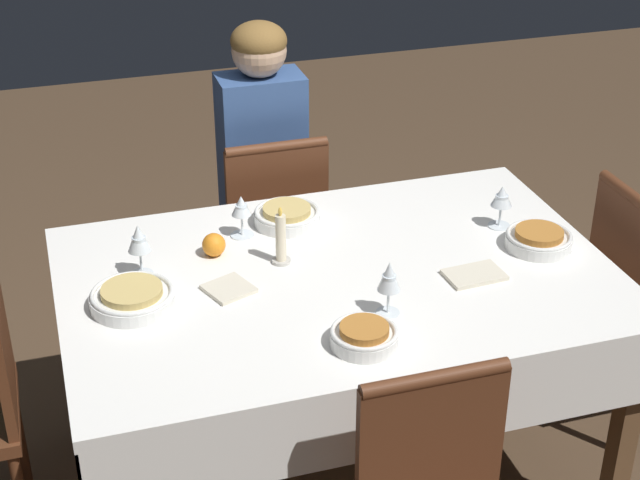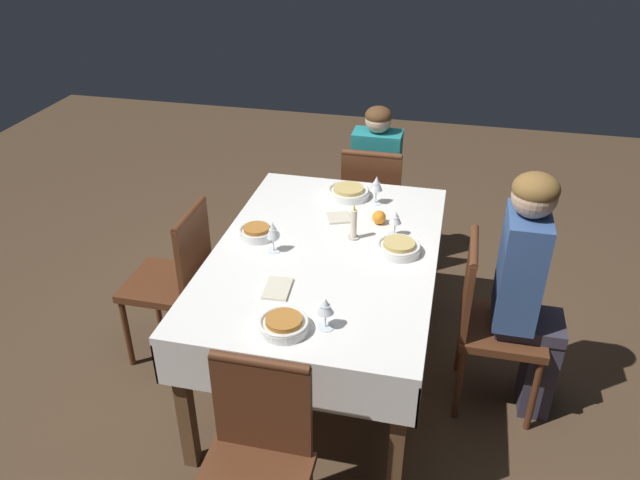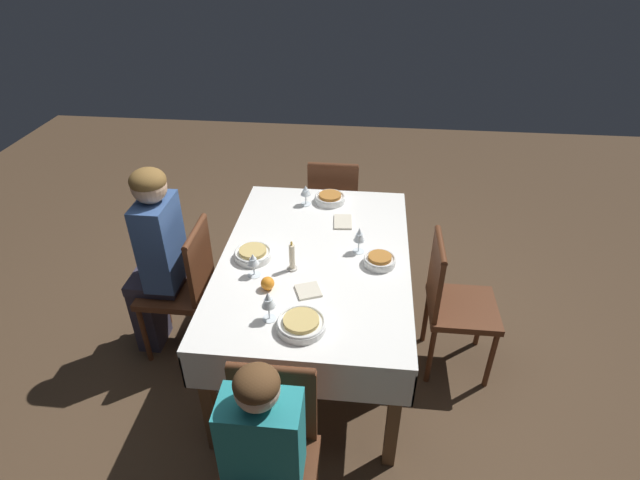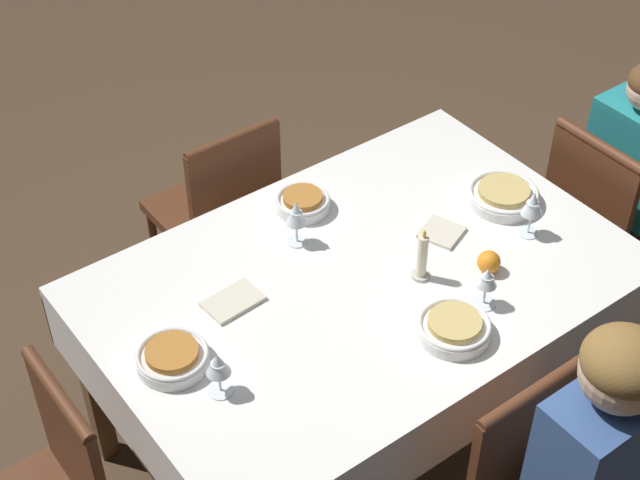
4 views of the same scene
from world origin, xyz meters
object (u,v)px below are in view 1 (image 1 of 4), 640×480
wine_glass_north (389,278)px  wine_glass_west (502,198)px  person_adult_denim (260,162)px  wine_glass_south (241,208)px  napkin_spare_side (228,288)px  bowl_east (132,297)px  bowl_north (364,336)px  orange_fruit (214,245)px  dining_table (338,297)px  wine_glass_east (139,240)px  bowl_west (539,239)px  chair_south (271,228)px  candle_centerpiece (281,241)px  napkin_red_folded (474,275)px  bowl_south (287,215)px

wine_glass_north → wine_glass_west: size_ratio=1.14×
person_adult_denim → wine_glass_south: person_adult_denim is taller
wine_glass_south → napkin_spare_side: bearing=69.8°
wine_glass_west → bowl_east: bearing=6.3°
bowl_north → wine_glass_west: 0.78m
wine_glass_west → napkin_spare_side: size_ratio=0.90×
bowl_east → orange_fruit: 0.34m
dining_table → bowl_north: size_ratio=8.98×
wine_glass_south → bowl_east: size_ratio=0.59×
bowl_north → orange_fruit: 0.62m
wine_glass_east → bowl_north: bearing=133.6°
wine_glass_north → wine_glass_west: wine_glass_north is taller
wine_glass_south → bowl_north: 0.67m
person_adult_denim → wine_glass_west: 0.99m
wine_glass_east → bowl_west: (-1.15, 0.19, -0.08)m
chair_south → candle_centerpiece: bearing=78.5°
wine_glass_south → orange_fruit: size_ratio=1.94×
bowl_east → candle_centerpiece: (-0.44, -0.11, 0.04)m
person_adult_denim → bowl_east: bearing=58.1°
bowl_east → wine_glass_south: bearing=-141.0°
bowl_east → napkin_red_folded: (-0.94, 0.13, -0.02)m
bowl_south → napkin_red_folded: size_ratio=1.21×
bowl_east → wine_glass_north: (-0.64, 0.23, 0.08)m
bowl_east → napkin_spare_side: bearing=-178.8°
person_adult_denim → bowl_east: size_ratio=5.39×
dining_table → person_adult_denim: bearing=-90.1°
bowl_east → bowl_west: (-1.19, 0.03, 0.00)m
bowl_west → napkin_red_folded: bearing=21.7°
person_adult_denim → napkin_spare_side: person_adult_denim is taller
chair_south → bowl_west: bearing=127.1°
dining_table → chair_south: (-0.00, -0.79, -0.18)m
chair_south → bowl_north: size_ratio=5.07×
candle_centerpiece → wine_glass_east: bearing=-7.1°
bowl_south → napkin_red_folded: 0.63m
napkin_red_folded → dining_table: bearing=-19.8°
bowl_south → orange_fruit: (0.26, 0.13, 0.01)m
wine_glass_east → napkin_spare_side: (-0.22, 0.15, -0.11)m
dining_table → bowl_west: 0.63m
candle_centerpiece → orange_fruit: size_ratio=2.58×
napkin_spare_side → wine_glass_east: bearing=-35.2°
wine_glass_east → bowl_west: bearing=170.8°
wine_glass_south → napkin_red_folded: wine_glass_south is taller
wine_glass_south → wine_glass_north: (-0.27, 0.53, 0.01)m
wine_glass_south → orange_fruit: bearing=41.0°
bowl_east → bowl_west: size_ratio=1.16×
napkin_spare_side → orange_fruit: bearing=-90.7°
bowl_north → wine_glass_south: bearing=-76.0°
dining_table → person_adult_denim: size_ratio=1.26×
wine_glass_west → candle_centerpiece: (0.70, 0.02, -0.03)m
wine_glass_east → chair_south: bearing=-130.3°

